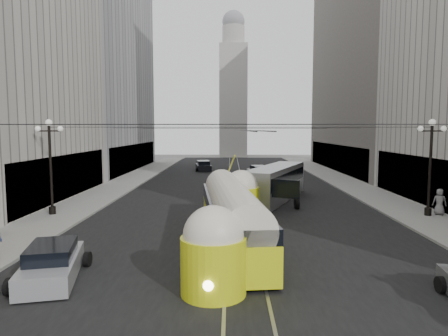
{
  "coord_description": "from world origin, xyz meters",
  "views": [
    {
      "loc": [
        -0.55,
        -8.35,
        5.84
      ],
      "look_at": [
        -0.89,
        12.4,
        3.84
      ],
      "focal_mm": 32.0,
      "sensor_mm": 36.0,
      "label": 1
    }
  ],
  "objects_px": {
    "sedan_silver": "(52,264)",
    "pedestrian_sidewalk_right": "(440,202)",
    "streetcar": "(231,214)",
    "city_bus": "(276,182)"
  },
  "relations": [
    {
      "from": "streetcar",
      "to": "city_bus",
      "type": "height_order",
      "value": "streetcar"
    },
    {
      "from": "sedan_silver",
      "to": "pedestrian_sidewalk_right",
      "type": "bearing_deg",
      "value": 28.94
    },
    {
      "from": "city_bus",
      "to": "pedestrian_sidewalk_right",
      "type": "relative_size",
      "value": 6.53
    },
    {
      "from": "city_bus",
      "to": "sedan_silver",
      "type": "height_order",
      "value": "city_bus"
    },
    {
      "from": "streetcar",
      "to": "pedestrian_sidewalk_right",
      "type": "distance_m",
      "value": 15.47
    },
    {
      "from": "streetcar",
      "to": "sedan_silver",
      "type": "height_order",
      "value": "streetcar"
    },
    {
      "from": "streetcar",
      "to": "city_bus",
      "type": "relative_size",
      "value": 1.29
    },
    {
      "from": "sedan_silver",
      "to": "pedestrian_sidewalk_right",
      "type": "relative_size",
      "value": 2.72
    },
    {
      "from": "city_bus",
      "to": "pedestrian_sidewalk_right",
      "type": "xyz_separation_m",
      "value": [
        10.25,
        -6.29,
        -0.51
      ]
    },
    {
      "from": "sedan_silver",
      "to": "streetcar",
      "type": "bearing_deg",
      "value": 35.0
    }
  ]
}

